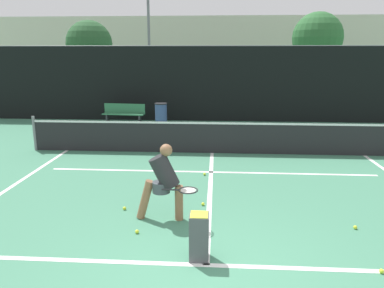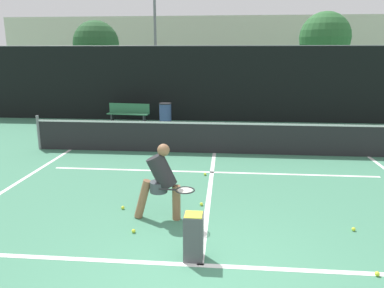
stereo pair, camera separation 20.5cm
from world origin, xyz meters
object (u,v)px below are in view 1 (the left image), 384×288
Objects in this scene: courtside_bench at (124,113)px; trash_bin at (161,114)px; ball_hopper at (199,236)px; parked_car at (212,98)px; player_practicing at (164,180)px.

trash_bin is at bearing -1.88° from courtside_bench.
parked_car reaches higher than ball_hopper.
ball_hopper is 10.46m from trash_bin.
player_practicing reaches higher than trash_bin.
courtside_bench is at bearing 172.27° from trash_bin.
courtside_bench reaches higher than ball_hopper.
parked_car is (-0.03, 14.95, 0.26)m from ball_hopper.
ball_hopper is 0.39× the size of courtside_bench.
parked_car reaches higher than player_practicing.
player_practicing is at bearing 117.99° from ball_hopper.
courtside_bench is (-2.98, 9.16, -0.28)m from player_practicing.
parked_car is at bearing 90.10° from ball_hopper.
parked_car is at bearing 66.50° from trash_bin.
player_practicing is 9.05m from trash_bin.
ball_hopper is 0.17× the size of parked_car.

